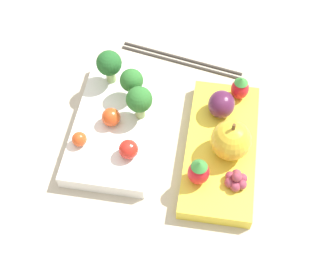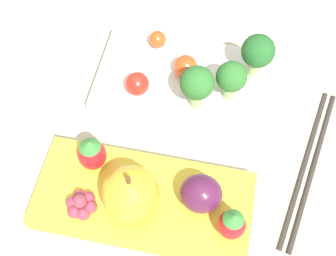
% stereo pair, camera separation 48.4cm
% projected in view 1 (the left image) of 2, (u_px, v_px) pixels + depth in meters
% --- Properties ---
extents(ground_plane, '(4.00, 4.00, 0.00)m').
position_uv_depth(ground_plane, '(172.00, 140.00, 0.70)').
color(ground_plane, '#BCB29E').
extents(bento_box_savoury, '(0.22, 0.13, 0.02)m').
position_uv_depth(bento_box_savoury, '(117.00, 124.00, 0.71)').
color(bento_box_savoury, white).
rests_on(bento_box_savoury, ground_plane).
extents(bento_box_fruit, '(0.23, 0.11, 0.02)m').
position_uv_depth(bento_box_fruit, '(221.00, 149.00, 0.68)').
color(bento_box_fruit, yellow).
rests_on(bento_box_fruit, ground_plane).
extents(broccoli_floret_0, '(0.04, 0.04, 0.05)m').
position_uv_depth(broccoli_floret_0, '(132.00, 81.00, 0.69)').
color(broccoli_floret_0, '#93B770').
rests_on(broccoli_floret_0, bento_box_savoury).
extents(broccoli_floret_1, '(0.04, 0.04, 0.06)m').
position_uv_depth(broccoli_floret_1, '(109.00, 64.00, 0.71)').
color(broccoli_floret_1, '#93B770').
rests_on(broccoli_floret_1, bento_box_savoury).
extents(broccoli_floret_2, '(0.04, 0.04, 0.06)m').
position_uv_depth(broccoli_floret_2, '(139.00, 100.00, 0.67)').
color(broccoli_floret_2, '#93B770').
rests_on(broccoli_floret_2, bento_box_savoury).
extents(cherry_tomato_0, '(0.02, 0.02, 0.02)m').
position_uv_depth(cherry_tomato_0, '(79.00, 139.00, 0.66)').
color(cherry_tomato_0, '#DB4C1E').
rests_on(cherry_tomato_0, bento_box_savoury).
extents(cherry_tomato_1, '(0.03, 0.03, 0.03)m').
position_uv_depth(cherry_tomato_1, '(128.00, 149.00, 0.65)').
color(cherry_tomato_1, red).
rests_on(cherry_tomato_1, bento_box_savoury).
extents(cherry_tomato_2, '(0.03, 0.03, 0.03)m').
position_uv_depth(cherry_tomato_2, '(111.00, 118.00, 0.68)').
color(cherry_tomato_2, '#DB4C1E').
rests_on(cherry_tomato_2, bento_box_savoury).
extents(apple, '(0.06, 0.06, 0.07)m').
position_uv_depth(apple, '(231.00, 140.00, 0.64)').
color(apple, gold).
rests_on(apple, bento_box_fruit).
extents(strawberry_0, '(0.03, 0.03, 0.04)m').
position_uv_depth(strawberry_0, '(240.00, 88.00, 0.70)').
color(strawberry_0, red).
rests_on(strawberry_0, bento_box_fruit).
extents(strawberry_1, '(0.03, 0.03, 0.05)m').
position_uv_depth(strawberry_1, '(199.00, 171.00, 0.62)').
color(strawberry_1, red).
rests_on(strawberry_1, bento_box_fruit).
extents(plum, '(0.04, 0.04, 0.04)m').
position_uv_depth(plum, '(221.00, 104.00, 0.69)').
color(plum, '#511E42').
rests_on(plum, bento_box_fruit).
extents(grape_cluster, '(0.03, 0.03, 0.02)m').
position_uv_depth(grape_cluster, '(236.00, 180.00, 0.63)').
color(grape_cluster, '#93384C').
rests_on(grape_cluster, bento_box_fruit).
extents(chopsticks_pair, '(0.05, 0.21, 0.01)m').
position_uv_depth(chopsticks_pair, '(181.00, 60.00, 0.79)').
color(chopsticks_pair, '#332D28').
rests_on(chopsticks_pair, ground_plane).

